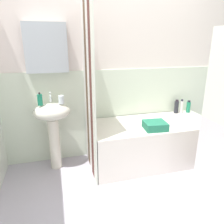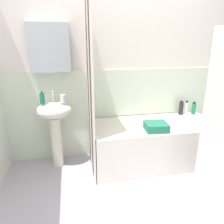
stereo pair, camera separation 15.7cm
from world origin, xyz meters
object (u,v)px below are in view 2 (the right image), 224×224
at_px(soap_dispenser, 42,98).
at_px(toothbrush_cup, 63,99).
at_px(sink, 55,120).
at_px(towel_folded, 156,127).
at_px(body_wash_bottle, 181,108).
at_px(shampoo_bottle, 194,108).
at_px(lotion_bottle, 186,108).
at_px(bathtub, 153,143).

distance_m(soap_dispenser, toothbrush_cup, 0.24).
xyz_separation_m(sink, towel_folded, (1.19, -0.37, -0.03)).
bearing_deg(soap_dispenser, body_wash_bottle, 4.37).
bearing_deg(sink, towel_folded, -17.19).
relative_size(soap_dispenser, shampoo_bottle, 0.84).
relative_size(sink, lotion_bottle, 4.20).
bearing_deg(sink, soap_dispenser, -167.23).
relative_size(bathtub, body_wash_bottle, 7.98).
xyz_separation_m(bathtub, lotion_bottle, (0.59, 0.27, 0.37)).
bearing_deg(soap_dispenser, toothbrush_cup, 1.88).
bearing_deg(body_wash_bottle, lotion_bottle, -9.34).
height_order(soap_dispenser, shampoo_bottle, soap_dispenser).
bearing_deg(towel_folded, toothbrush_cup, 161.90).
height_order(bathtub, towel_folded, towel_folded).
xyz_separation_m(toothbrush_cup, towel_folded, (1.06, -0.35, -0.31)).
height_order(bathtub, body_wash_bottle, body_wash_bottle).
distance_m(bathtub, lotion_bottle, 0.75).
bearing_deg(sink, shampoo_bottle, 2.78).
height_order(shampoo_bottle, towel_folded, shampoo_bottle).
bearing_deg(toothbrush_cup, soap_dispenser, -178.12).
bearing_deg(towel_folded, shampoo_bottle, 31.11).
bearing_deg(toothbrush_cup, sink, 171.17).
bearing_deg(soap_dispenser, shampoo_bottle, 3.36).
distance_m(sink, toothbrush_cup, 0.30).
bearing_deg(towel_folded, bathtub, 72.22).
relative_size(soap_dispenser, bathtub, 0.10).
bearing_deg(shampoo_bottle, bathtub, -159.39).
bearing_deg(shampoo_bottle, body_wash_bottle, 173.19).
height_order(shampoo_bottle, lotion_bottle, lotion_bottle).
relative_size(bathtub, shampoo_bottle, 8.84).
distance_m(soap_dispenser, lotion_bottle, 1.98).
bearing_deg(shampoo_bottle, towel_folded, -148.89).
bearing_deg(bathtub, shampoo_bottle, 20.61).
xyz_separation_m(toothbrush_cup, body_wash_bottle, (1.64, 0.14, -0.26)).
height_order(toothbrush_cup, bathtub, toothbrush_cup).
bearing_deg(soap_dispenser, lotion_bottle, 3.84).
xyz_separation_m(shampoo_bottle, body_wash_bottle, (-0.19, 0.02, 0.01)).
relative_size(sink, towel_folded, 3.27).
bearing_deg(shampoo_bottle, toothbrush_cup, -176.45).
xyz_separation_m(soap_dispenser, shampoo_bottle, (2.07, 0.12, -0.29)).
bearing_deg(lotion_bottle, shampoo_bottle, -5.06).
bearing_deg(bathtub, toothbrush_cup, 172.42).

